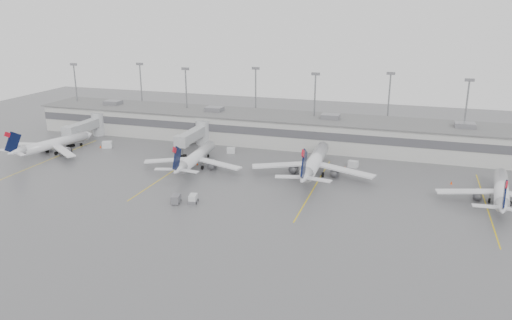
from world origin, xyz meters
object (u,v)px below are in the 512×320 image
(jet_mid_right, at_px, (314,162))
(jet_far_right, at_px, (501,191))
(jet_far_left, at_px, (52,144))
(baggage_tug, at_px, (193,200))
(jet_mid_left, at_px, (195,157))

(jet_mid_right, distance_m, jet_far_right, 39.89)
(jet_far_left, height_order, jet_mid_right, jet_mid_right)
(jet_far_right, bearing_deg, jet_far_left, -174.36)
(jet_mid_right, distance_m, baggage_tug, 31.69)
(jet_mid_right, bearing_deg, jet_far_right, -10.25)
(jet_far_left, xyz_separation_m, baggage_tug, (51.11, -21.05, -2.04))
(jet_far_left, distance_m, jet_mid_right, 71.20)
(jet_far_left, xyz_separation_m, jet_mid_right, (71.12, 3.39, 0.56))
(jet_far_right, bearing_deg, baggage_tug, -155.79)
(jet_mid_left, relative_size, jet_far_right, 1.00)
(jet_far_left, relative_size, jet_far_right, 0.95)
(jet_mid_left, bearing_deg, baggage_tug, -71.03)
(jet_mid_right, relative_size, jet_far_right, 1.17)
(jet_far_right, distance_m, baggage_tug, 62.25)
(jet_mid_left, xyz_separation_m, jet_far_right, (68.28, -2.50, -0.00))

